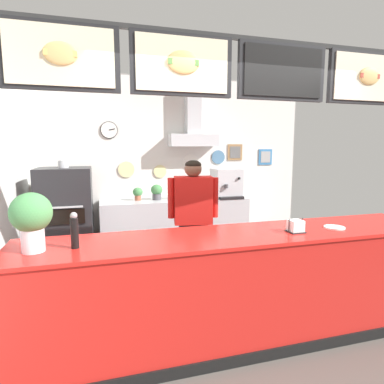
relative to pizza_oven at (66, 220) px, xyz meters
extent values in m
plane|color=#514C47|center=(1.68, -1.96, -0.74)|extent=(6.20, 6.20, 0.00)
cube|color=gray|center=(1.68, 0.62, 0.71)|extent=(4.61, 0.12, 2.89)
cube|color=white|center=(1.68, 0.56, 0.71)|extent=(4.57, 0.01, 2.85)
cylinder|color=black|center=(0.64, 0.54, 1.28)|extent=(0.27, 0.02, 0.27)
cylinder|color=white|center=(0.64, 0.53, 1.28)|extent=(0.25, 0.01, 0.25)
cube|color=black|center=(0.68, 0.52, 1.29)|extent=(0.09, 0.01, 0.03)
cylinder|color=beige|center=(0.89, 0.54, 0.66)|extent=(0.26, 0.02, 0.26)
cylinder|color=beige|center=(1.44, 0.54, 0.62)|extent=(0.21, 0.02, 0.21)
cylinder|color=white|center=(1.97, 0.54, 0.76)|extent=(0.27, 0.02, 0.27)
cylinder|color=teal|center=(2.47, 0.54, 0.84)|extent=(0.24, 0.02, 0.24)
cube|color=#997047|center=(2.78, 0.54, 0.93)|extent=(0.27, 0.02, 0.28)
cube|color=#5F5F5F|center=(2.78, 0.53, 0.93)|extent=(0.20, 0.01, 0.20)
cube|color=teal|center=(3.38, 0.54, 0.84)|extent=(0.26, 0.02, 0.28)
cube|color=#A5A5A5|center=(3.38, 0.53, 0.84)|extent=(0.19, 0.01, 0.20)
cube|color=silver|center=(1.98, 0.41, 1.13)|extent=(0.80, 0.31, 0.20)
cube|color=silver|center=(1.98, 0.44, 1.67)|extent=(0.24, 0.24, 0.87)
cube|color=#2D2D2D|center=(1.68, -1.94, 1.98)|extent=(3.82, 0.04, 0.04)
cube|color=black|center=(0.24, -1.97, 1.71)|extent=(0.88, 0.05, 0.51)
cube|color=beige|center=(0.24, -2.00, 1.71)|extent=(0.79, 0.01, 0.45)
ellipsoid|color=#E5BC70|center=(0.24, -2.01, 1.72)|extent=(0.25, 0.04, 0.18)
cube|color=#E5C666|center=(0.24, -2.02, 1.72)|extent=(0.24, 0.01, 0.05)
cube|color=black|center=(1.20, -1.97, 1.71)|extent=(0.88, 0.05, 0.51)
cube|color=beige|center=(1.20, -2.00, 1.71)|extent=(0.79, 0.01, 0.45)
ellipsoid|color=#E5BC70|center=(1.20, -2.01, 1.72)|extent=(0.28, 0.04, 0.19)
cube|color=#51843D|center=(1.20, -2.02, 1.72)|extent=(0.26, 0.01, 0.05)
cube|color=black|center=(2.16, -1.97, 1.71)|extent=(0.88, 0.05, 0.51)
cube|color=black|center=(2.16, -2.00, 1.71)|extent=(0.79, 0.01, 0.45)
cube|color=black|center=(3.11, -1.97, 1.71)|extent=(0.88, 0.05, 0.51)
cube|color=#F2E5C6|center=(3.11, -2.00, 1.71)|extent=(0.79, 0.01, 0.45)
ellipsoid|color=#E5BC70|center=(3.11, -2.01, 1.72)|extent=(0.25, 0.04, 0.17)
cube|color=#B74233|center=(3.11, -2.02, 1.72)|extent=(0.23, 0.01, 0.04)
cube|color=red|center=(1.68, -2.19, -0.25)|extent=(3.76, 0.68, 0.98)
cube|color=red|center=(1.68, -2.19, 0.25)|extent=(3.83, 0.71, 0.03)
cube|color=black|center=(1.68, -2.54, -0.69)|extent=(3.76, 0.02, 0.10)
cube|color=#B7BABF|center=(1.62, 0.22, -0.27)|extent=(2.34, 0.60, 0.93)
cube|color=#929499|center=(1.62, 0.22, -0.57)|extent=(2.22, 0.55, 0.02)
cube|color=#232326|center=(0.00, 0.00, 0.00)|extent=(0.72, 0.65, 1.48)
cube|color=black|center=(0.00, -0.33, 0.12)|extent=(0.54, 0.02, 0.20)
cube|color=#B7BABF|center=(0.00, -0.35, 0.25)|extent=(0.50, 0.02, 0.02)
cylinder|color=#B7BABF|center=(0.00, 0.00, 0.79)|extent=(0.14, 0.14, 0.10)
cube|color=#232328|center=(1.57, -1.02, -0.33)|extent=(0.37, 0.26, 0.83)
cube|color=red|center=(1.57, -1.02, 0.38)|extent=(0.49, 0.30, 0.58)
cylinder|color=red|center=(1.83, -1.07, 0.41)|extent=(0.08, 0.08, 0.49)
cylinder|color=red|center=(1.30, -0.98, 0.41)|extent=(0.08, 0.08, 0.49)
sphere|color=brown|center=(1.57, -1.02, 0.76)|extent=(0.21, 0.21, 0.21)
ellipsoid|color=black|center=(1.57, -1.02, 0.81)|extent=(0.20, 0.20, 0.11)
cube|color=silver|center=(2.49, 0.20, 0.43)|extent=(0.45, 0.40, 0.47)
cylinder|color=#4C4C51|center=(2.40, -0.03, 0.40)|extent=(0.06, 0.06, 0.06)
cube|color=black|center=(2.49, -0.04, 0.21)|extent=(0.40, 0.10, 0.04)
sphere|color=black|center=(2.62, -0.02, 0.52)|extent=(0.04, 0.04, 0.04)
cylinder|color=beige|center=(2.04, 0.21, 0.23)|extent=(0.09, 0.09, 0.07)
ellipsoid|color=#5B844C|center=(2.04, 0.21, 0.30)|extent=(0.12, 0.12, 0.11)
cylinder|color=#4C4C51|center=(1.33, 0.24, 0.24)|extent=(0.14, 0.14, 0.10)
ellipsoid|color=#47894C|center=(1.33, 0.24, 0.35)|extent=(0.18, 0.18, 0.16)
cylinder|color=#4C4C51|center=(1.69, 0.19, 0.22)|extent=(0.13, 0.13, 0.07)
ellipsoid|color=#387A3D|center=(1.69, 0.19, 0.32)|extent=(0.18, 0.18, 0.16)
cylinder|color=#9E563D|center=(1.03, 0.26, 0.23)|extent=(0.10, 0.10, 0.08)
ellipsoid|color=#47894C|center=(1.03, 0.26, 0.32)|extent=(0.16, 0.16, 0.14)
cylinder|color=silver|center=(0.01, -2.23, 0.36)|extent=(0.16, 0.16, 0.19)
cylinder|color=gray|center=(0.01, -2.23, 0.30)|extent=(0.15, 0.15, 0.06)
ellipsoid|color=#47894C|center=(0.01, -2.23, 0.55)|extent=(0.29, 0.29, 0.29)
cylinder|color=white|center=(2.60, -2.26, 0.27)|extent=(0.19, 0.19, 0.01)
cylinder|color=black|center=(0.30, -2.23, 0.38)|extent=(0.06, 0.06, 0.23)
sphere|color=gray|center=(0.30, -2.23, 0.51)|extent=(0.05, 0.05, 0.05)
cube|color=#262628|center=(2.16, -2.28, 0.27)|extent=(0.14, 0.14, 0.01)
cylinder|color=#262628|center=(2.09, -2.28, 0.33)|extent=(0.01, 0.01, 0.13)
cylinder|color=#262628|center=(2.23, -2.28, 0.33)|extent=(0.01, 0.01, 0.13)
cube|color=white|center=(2.16, -2.28, 0.32)|extent=(0.12, 0.12, 0.11)
camera|label=1|loc=(0.52, -4.70, 1.02)|focal=29.75mm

